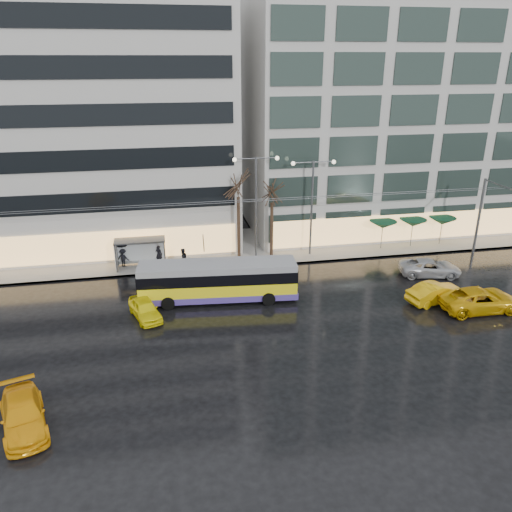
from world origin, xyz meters
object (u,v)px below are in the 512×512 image
object	(u,v)px
bus_shelter	(136,247)
taxi_a	(145,309)
trolleybus	(218,282)
street_lamp_near	(256,194)

from	to	relation	value
bus_shelter	taxi_a	xyz separation A→B (m)	(0.81, -9.01, -1.30)
trolleybus	taxi_a	xyz separation A→B (m)	(-5.31, -1.75, -0.79)
taxi_a	street_lamp_near	bearing A→B (deg)	25.23
street_lamp_near	taxi_a	xyz separation A→B (m)	(-9.58, -9.13, -5.33)
bus_shelter	taxi_a	world-z (taller)	bus_shelter
street_lamp_near	taxi_a	world-z (taller)	street_lamp_near
trolleybus	street_lamp_near	size ratio (longest dim) A/B	1.30
trolleybus	taxi_a	distance (m)	5.65
street_lamp_near	taxi_a	distance (m)	14.26
trolleybus	bus_shelter	size ratio (longest dim) A/B	2.79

